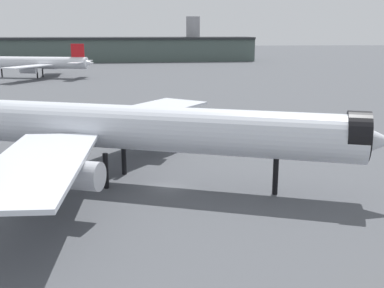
% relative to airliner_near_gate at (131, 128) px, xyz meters
% --- Properties ---
extents(ground, '(900.00, 900.00, 0.00)m').
position_rel_airliner_near_gate_xyz_m(ground, '(4.20, -2.25, -6.71)').
color(ground, '#4C4F54').
extents(airliner_near_gate, '(57.15, 51.03, 15.24)m').
position_rel_airliner_near_gate_xyz_m(airliner_near_gate, '(0.00, 0.00, 0.00)').
color(airliner_near_gate, silver).
rests_on(airliner_near_gate, ground).
extents(airliner_far_taxiway, '(46.44, 41.79, 12.69)m').
position_rel_airliner_near_gate_xyz_m(airliner_far_taxiway, '(-42.04, 126.29, -1.12)').
color(airliner_far_taxiway, silver).
rests_on(airliner_far_taxiway, ground).
extents(terminal_building, '(174.20, 32.71, 24.60)m').
position_rel_airliner_near_gate_xyz_m(terminal_building, '(-26.46, 213.80, 0.17)').
color(terminal_building, '#475651').
rests_on(terminal_building, ground).
extents(baggage_cart_trailing, '(2.47, 2.75, 1.82)m').
position_rel_airliner_near_gate_xyz_m(baggage_cart_trailing, '(3.77, 33.11, -5.73)').
color(baggage_cart_trailing, black).
rests_on(baggage_cart_trailing, ground).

